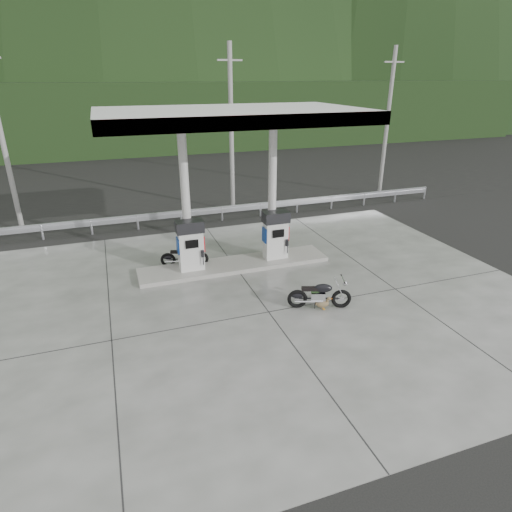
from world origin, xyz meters
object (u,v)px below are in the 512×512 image
object	(u,v)px
gas_pump_right	(276,235)
motorcycle_left	(184,256)
duck	(323,304)
gas_pump_left	(191,245)
motorcycle_right	(320,295)

from	to	relation	value
gas_pump_right	motorcycle_left	world-z (taller)	gas_pump_right
gas_pump_right	duck	bearing A→B (deg)	-90.07
duck	gas_pump_left	bearing A→B (deg)	136.41
gas_pump_right	motorcycle_right	distance (m)	3.80
gas_pump_right	motorcycle_left	xyz separation A→B (m)	(-3.34, 0.66, -0.66)
gas_pump_right	motorcycle_right	bearing A→B (deg)	-90.86
gas_pump_right	motorcycle_right	xyz separation A→B (m)	(-0.06, -3.75, -0.62)
motorcycle_left	duck	distance (m)	5.64
gas_pump_left	gas_pump_right	size ratio (longest dim) A/B	1.00
gas_pump_left	motorcycle_right	bearing A→B (deg)	-50.02
motorcycle_right	duck	bearing A→B (deg)	-50.73
motorcycle_right	gas_pump_right	bearing A→B (deg)	108.18
motorcycle_right	duck	size ratio (longest dim) A/B	3.82
motorcycle_left	gas_pump_left	bearing A→B (deg)	-63.62
motorcycle_right	gas_pump_left	bearing A→B (deg)	149.02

